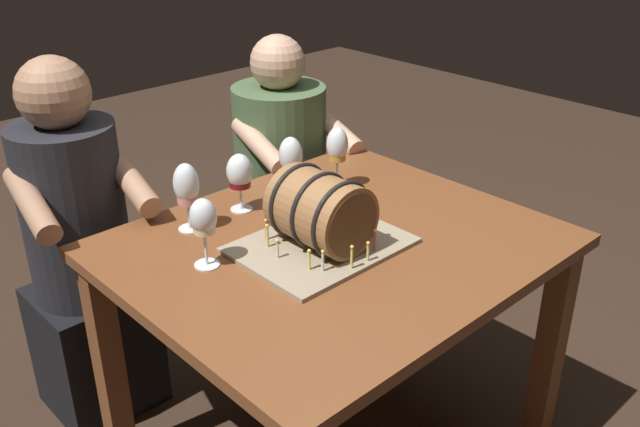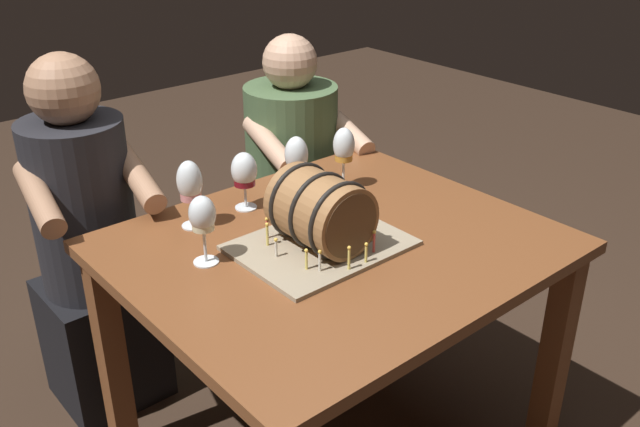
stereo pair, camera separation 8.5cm
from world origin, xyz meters
The scene contains 9 objects.
dining_table centered at (0.00, 0.00, 0.64)m, with size 1.13×0.97×0.76m.
barrel_cake centered at (-0.05, 0.00, 0.85)m, with size 0.44×0.34×0.22m.
wine_glass_empty centered at (0.11, 0.30, 0.89)m, with size 0.07×0.07×0.19m.
wine_glass_rose centered at (-0.25, 0.33, 0.89)m, with size 0.07×0.07×0.20m.
wine_glass_white centered at (-0.33, 0.13, 0.89)m, with size 0.07×0.07×0.19m.
wine_glass_amber centered at (0.26, 0.25, 0.89)m, with size 0.07×0.07×0.20m.
wine_glass_red centered at (-0.07, 0.33, 0.87)m, with size 0.08×0.08×0.18m.
person_seated_left centered at (-0.41, 0.71, 0.55)m, with size 0.39×0.49×1.21m.
person_seated_right centered at (0.41, 0.71, 0.53)m, with size 0.44×0.52×1.15m.
Camera 2 is at (-1.11, -1.25, 1.67)m, focal length 39.15 mm.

